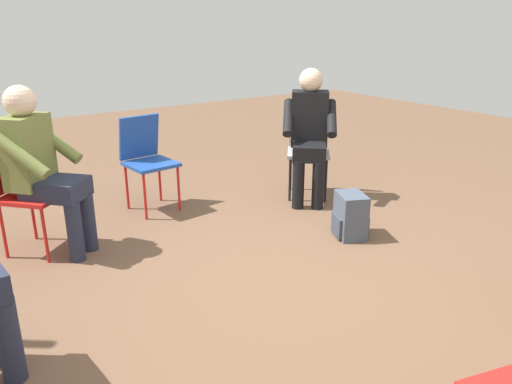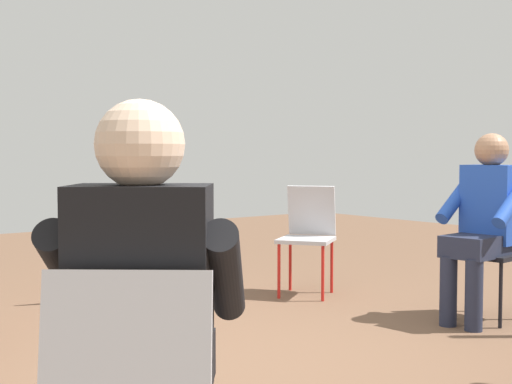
% 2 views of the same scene
% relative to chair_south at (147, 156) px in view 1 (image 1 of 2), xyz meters
% --- Properties ---
extents(ground_plane, '(14.00, 14.00, 0.00)m').
position_rel_chair_south_xyz_m(ground_plane, '(-0.07, 1.85, -0.50)').
color(ground_plane, brown).
extents(chair_south, '(0.44, 0.47, 0.85)m').
position_rel_chair_south_xyz_m(chair_south, '(0.00, 0.00, 0.00)').
color(chair_south, '#1E4799').
rests_on(chair_south, ground).
extents(chair_southwest, '(0.58, 0.58, 0.85)m').
position_rel_chair_south_xyz_m(chair_southwest, '(-1.47, 0.52, 0.00)').
color(chair_southwest, '#B7B7BC').
rests_on(chair_southwest, ground).
extents(chair_southeast, '(0.58, 0.59, 0.85)m').
position_rel_chair_south_xyz_m(chair_southeast, '(1.09, 0.33, 0.00)').
color(chair_southeast, red).
rests_on(chair_southeast, ground).
extents(person_in_black, '(0.63, 0.63, 1.24)m').
position_rel_chair_south_xyz_m(person_in_black, '(-1.36, 0.64, 0.20)').
color(person_in_black, black).
rests_on(person_in_black, ground).
extents(person_in_olive, '(0.63, 0.63, 1.24)m').
position_rel_chair_south_xyz_m(person_in_olive, '(0.98, 0.46, 0.20)').
color(person_in_olive, '#23283D').
rests_on(person_in_olive, ground).
extents(backpack_near_laptop_user, '(0.31, 0.34, 0.36)m').
position_rel_chair_south_xyz_m(backpack_near_laptop_user, '(-1.07, 1.53, -0.34)').
color(backpack_near_laptop_user, '#475160').
rests_on(backpack_near_laptop_user, ground).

